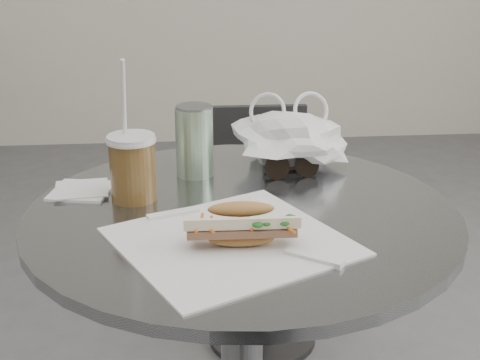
{
  "coord_description": "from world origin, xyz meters",
  "views": [
    {
      "loc": [
        -0.1,
        -0.87,
        1.2
      ],
      "look_at": [
        -0.0,
        0.22,
        0.79
      ],
      "focal_mm": 50.0,
      "sensor_mm": 36.0,
      "label": 1
    }
  ],
  "objects": [
    {
      "name": "drink_can",
      "position": [
        -0.08,
        0.39,
        0.81
      ],
      "size": [
        0.07,
        0.07,
        0.14
      ],
      "color": "#508956",
      "rests_on": "cafe_table"
    },
    {
      "name": "iced_coffee",
      "position": [
        -0.19,
        0.27,
        0.8
      ],
      "size": [
        0.09,
        0.09,
        0.26
      ],
      "color": "brown",
      "rests_on": "cafe_table"
    },
    {
      "name": "banh_mi",
      "position": [
        -0.01,
        0.06,
        0.78
      ],
      "size": [
        0.21,
        0.09,
        0.07
      ],
      "rotation": [
        0.0,
        0.0,
        -0.03
      ],
      "color": "tan",
      "rests_on": "sandwich_paper"
    },
    {
      "name": "sunglasses",
      "position": [
        0.11,
        0.35,
        0.76
      ],
      "size": [
        0.11,
        0.04,
        0.05
      ],
      "rotation": [
        0.0,
        0.0,
        0.15
      ],
      "color": "black",
      "rests_on": "cafe_table"
    },
    {
      "name": "sandwich_paper",
      "position": [
        -0.03,
        0.07,
        0.74
      ],
      "size": [
        0.43,
        0.42,
        0.0
      ],
      "primitive_type": "cube",
      "rotation": [
        0.0,
        0.0,
        0.46
      ],
      "color": "white",
      "rests_on": "cafe_table"
    },
    {
      "name": "cafe_table",
      "position": [
        0.0,
        0.2,
        0.47
      ],
      "size": [
        0.76,
        0.76,
        0.74
      ],
      "color": "slate",
      "rests_on": "ground"
    },
    {
      "name": "plastic_bag",
      "position": [
        0.12,
        0.42,
        0.8
      ],
      "size": [
        0.24,
        0.19,
        0.11
      ],
      "primitive_type": null,
      "rotation": [
        0.0,
        0.0,
        -0.1
      ],
      "color": "white",
      "rests_on": "cafe_table"
    },
    {
      "name": "napkin_stack",
      "position": [
        -0.29,
        0.31,
        0.74
      ],
      "size": [
        0.12,
        0.12,
        0.01
      ],
      "color": "white",
      "rests_on": "cafe_table"
    },
    {
      "name": "chair_far",
      "position": [
        0.13,
        0.94,
        0.32
      ],
      "size": [
        0.37,
        0.38,
        0.7
      ],
      "rotation": [
        0.0,
        0.0,
        3.13
      ],
      "color": "#2E2E31",
      "rests_on": "ground"
    }
  ]
}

